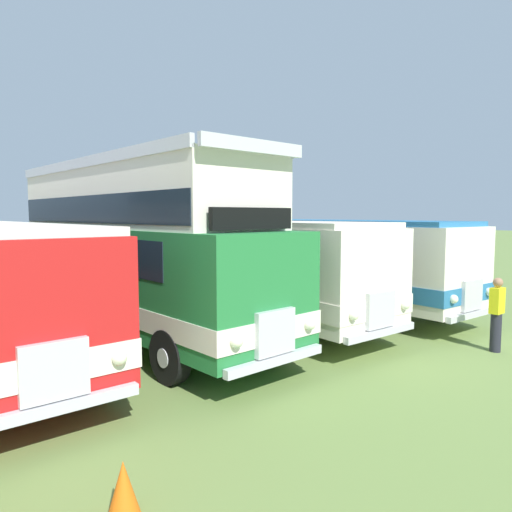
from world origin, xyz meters
TOP-DOWN VIEW (x-y plane):
  - bus_sixth_in_row at (5.15, -0.27)m, footprint 2.90×10.01m
  - bus_seventh_in_row at (8.58, -0.20)m, footprint 2.86×10.31m
  - bus_eighth_in_row at (12.02, 0.05)m, footprint 2.95×11.63m
  - cone_mid_row at (1.79, -6.85)m, footprint 0.36×0.36m
  - marshal_person at (10.95, -6.71)m, footprint 0.36×0.24m

SIDE VIEW (x-z plane):
  - cone_mid_row at x=1.79m, z-range 0.00..0.62m
  - marshal_person at x=10.95m, z-range 0.02..1.75m
  - bus_seventh_in_row at x=8.58m, z-range 0.26..3.25m
  - bus_eighth_in_row at x=12.02m, z-range 0.26..3.25m
  - bus_sixth_in_row at x=5.15m, z-range 0.10..4.62m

